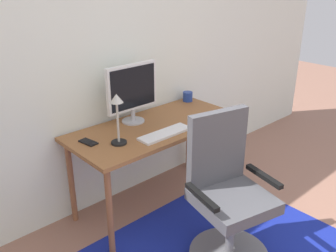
{
  "coord_description": "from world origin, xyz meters",
  "views": [
    {
      "loc": [
        -1.46,
        -0.22,
        1.84
      ],
      "look_at": [
        0.17,
        1.56,
        0.82
      ],
      "focal_mm": 39.75,
      "sensor_mm": 36.0,
      "label": 1
    }
  ],
  "objects_px": {
    "monitor": "(132,90)",
    "office_chair": "(227,205)",
    "computer_mouse": "(196,122)",
    "desk": "(156,134)",
    "coffee_cup": "(188,97)",
    "cell_phone": "(88,142)",
    "desk_lamp": "(117,112)",
    "keyboard": "(165,134)"
  },
  "relations": [
    {
      "from": "cell_phone",
      "to": "office_chair",
      "type": "height_order",
      "value": "office_chair"
    },
    {
      "from": "desk",
      "to": "coffee_cup",
      "type": "bearing_deg",
      "value": 22.04
    },
    {
      "from": "keyboard",
      "to": "cell_phone",
      "type": "relative_size",
      "value": 3.07
    },
    {
      "from": "keyboard",
      "to": "computer_mouse",
      "type": "relative_size",
      "value": 4.13
    },
    {
      "from": "desk",
      "to": "computer_mouse",
      "type": "relative_size",
      "value": 13.32
    },
    {
      "from": "desk_lamp",
      "to": "cell_phone",
      "type": "bearing_deg",
      "value": 135.03
    },
    {
      "from": "coffee_cup",
      "to": "cell_phone",
      "type": "relative_size",
      "value": 0.63
    },
    {
      "from": "coffee_cup",
      "to": "keyboard",
      "type": "bearing_deg",
      "value": -147.38
    },
    {
      "from": "coffee_cup",
      "to": "office_chair",
      "type": "relative_size",
      "value": 0.09
    },
    {
      "from": "computer_mouse",
      "to": "desk",
      "type": "bearing_deg",
      "value": 143.48
    },
    {
      "from": "cell_phone",
      "to": "monitor",
      "type": "bearing_deg",
      "value": 2.41
    },
    {
      "from": "computer_mouse",
      "to": "office_chair",
      "type": "distance_m",
      "value": 0.75
    },
    {
      "from": "cell_phone",
      "to": "office_chair",
      "type": "bearing_deg",
      "value": -69.44
    },
    {
      "from": "coffee_cup",
      "to": "office_chair",
      "type": "xyz_separation_m",
      "value": [
        -0.65,
        -1.02,
        -0.35
      ]
    },
    {
      "from": "desk",
      "to": "keyboard",
      "type": "relative_size",
      "value": 3.22
    },
    {
      "from": "monitor",
      "to": "office_chair",
      "type": "xyz_separation_m",
      "value": [
        0.03,
        -0.96,
        -0.57
      ]
    },
    {
      "from": "keyboard",
      "to": "cell_phone",
      "type": "height_order",
      "value": "keyboard"
    },
    {
      "from": "keyboard",
      "to": "desk_lamp",
      "type": "xyz_separation_m",
      "value": [
        -0.34,
        0.11,
        0.23
      ]
    },
    {
      "from": "cell_phone",
      "to": "office_chair",
      "type": "distance_m",
      "value": 1.04
    },
    {
      "from": "computer_mouse",
      "to": "coffee_cup",
      "type": "distance_m",
      "value": 0.54
    },
    {
      "from": "coffee_cup",
      "to": "desk_lamp",
      "type": "xyz_separation_m",
      "value": [
        -0.99,
        -0.31,
        0.19
      ]
    },
    {
      "from": "computer_mouse",
      "to": "cell_phone",
      "type": "height_order",
      "value": "computer_mouse"
    },
    {
      "from": "cell_phone",
      "to": "desk_lamp",
      "type": "height_order",
      "value": "desk_lamp"
    },
    {
      "from": "desk_lamp",
      "to": "coffee_cup",
      "type": "bearing_deg",
      "value": 17.56
    },
    {
      "from": "computer_mouse",
      "to": "keyboard",
      "type": "bearing_deg",
      "value": 178.48
    },
    {
      "from": "cell_phone",
      "to": "coffee_cup",
      "type": "bearing_deg",
      "value": -1.44
    },
    {
      "from": "monitor",
      "to": "desk_lamp",
      "type": "bearing_deg",
      "value": -141.64
    },
    {
      "from": "computer_mouse",
      "to": "coffee_cup",
      "type": "height_order",
      "value": "coffee_cup"
    },
    {
      "from": "desk",
      "to": "computer_mouse",
      "type": "distance_m",
      "value": 0.33
    },
    {
      "from": "keyboard",
      "to": "desk_lamp",
      "type": "bearing_deg",
      "value": 162.6
    },
    {
      "from": "keyboard",
      "to": "office_chair",
      "type": "xyz_separation_m",
      "value": [
        0.01,
        -0.6,
        -0.32
      ]
    },
    {
      "from": "cell_phone",
      "to": "desk_lamp",
      "type": "distance_m",
      "value": 0.32
    },
    {
      "from": "monitor",
      "to": "office_chair",
      "type": "bearing_deg",
      "value": -88.48
    },
    {
      "from": "cell_phone",
      "to": "desk",
      "type": "bearing_deg",
      "value": -17.35
    },
    {
      "from": "monitor",
      "to": "computer_mouse",
      "type": "distance_m",
      "value": 0.56
    },
    {
      "from": "coffee_cup",
      "to": "desk_lamp",
      "type": "distance_m",
      "value": 1.06
    },
    {
      "from": "keyboard",
      "to": "coffee_cup",
      "type": "bearing_deg",
      "value": 32.62
    },
    {
      "from": "keyboard",
      "to": "office_chair",
      "type": "bearing_deg",
      "value": -89.35
    },
    {
      "from": "keyboard",
      "to": "desk",
      "type": "bearing_deg",
      "value": 69.75
    },
    {
      "from": "desk",
      "to": "computer_mouse",
      "type": "bearing_deg",
      "value": -36.52
    },
    {
      "from": "coffee_cup",
      "to": "desk",
      "type": "bearing_deg",
      "value": -157.96
    },
    {
      "from": "coffee_cup",
      "to": "desk_lamp",
      "type": "height_order",
      "value": "desk_lamp"
    }
  ]
}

